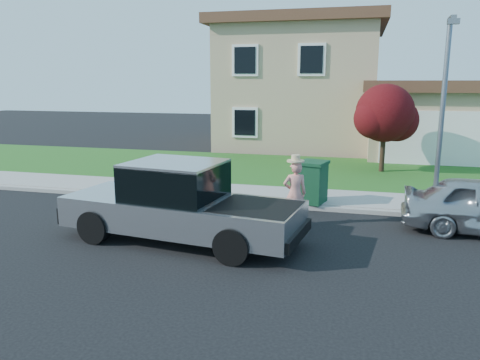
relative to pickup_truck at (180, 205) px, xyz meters
name	(u,v)px	position (x,y,z in m)	size (l,w,h in m)	color
ground	(210,235)	(0.53, 0.52, -0.86)	(80.00, 80.00, 0.00)	black
curb	(273,205)	(1.53, 3.42, -0.80)	(40.00, 0.20, 0.12)	gray
sidewalk	(279,196)	(1.53, 4.52, -0.79)	(40.00, 2.00, 0.15)	gray
lawn	(298,171)	(1.53, 9.02, -0.81)	(40.00, 7.00, 0.10)	#164D18
house	(324,89)	(1.84, 16.90, 2.31)	(14.00, 11.30, 6.85)	tan
pickup_truck	(180,205)	(0.00, 0.00, 0.00)	(5.82, 2.61, 1.85)	black
woman	(295,192)	(2.37, 1.87, 0.00)	(0.70, 0.57, 1.82)	#E78D7E
ornamental_tree	(386,116)	(4.83, 9.47, 1.43)	(2.50, 2.26, 3.43)	black
trash_bin	(313,182)	(2.64, 3.70, -0.10)	(0.93, 1.01, 1.22)	#0F3820
street_lamp	(442,113)	(5.78, 2.46, 2.02)	(0.25, 0.65, 5.06)	slate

